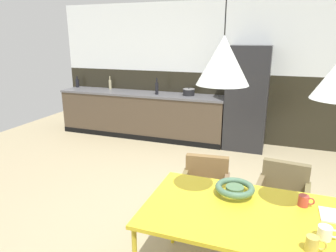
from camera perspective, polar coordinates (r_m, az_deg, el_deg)
The scene contains 17 objects.
ground_plane at distance 3.54m, azimuth 5.46°, elevation -17.37°, with size 9.65×9.65×0.00m, color tan.
back_wall_splashback_dark at distance 6.01m, azimuth 12.77°, elevation 3.35°, with size 7.42×0.12×1.31m, color black.
back_wall_panel_upper at distance 5.87m, azimuth 13.60°, elevation 15.92°, with size 7.42×0.12×1.31m, color silver.
kitchen_counter at distance 6.22m, azimuth -5.03°, elevation 2.18°, with size 3.43×0.63×0.90m.
refrigerator_column at distance 5.59m, azimuth 14.63°, elevation 5.02°, with size 0.71×0.60×1.84m, color #232326.
dining_table at distance 2.38m, azimuth 17.74°, elevation -16.54°, with size 1.76×0.90×0.74m.
armchair_corner_seat at distance 3.26m, azimuth 7.02°, elevation -10.64°, with size 0.53×0.52×0.75m.
armchair_far_side at distance 3.31m, azimuth 20.83°, elevation -11.32°, with size 0.53×0.52×0.74m.
fruit_bowl at distance 2.54m, azimuth 12.46°, elevation -11.40°, with size 0.31×0.31×0.09m.
mug_wide_latte at distance 2.24m, azimuth 27.49°, elevation -17.41°, with size 0.13×0.09×0.09m.
mug_glass_clear at distance 2.55m, azimuth 24.22°, elevation -12.71°, with size 0.12×0.08×0.09m.
mug_dark_espresso at distance 2.09m, azimuth 25.59°, elevation -19.44°, with size 0.12×0.07×0.10m.
cooking_pot at distance 5.82m, azimuth 3.93°, elevation 6.40°, with size 0.23×0.23×0.15m.
bottle_spice_small at distance 7.08m, azimuth -16.70°, elevation 7.79°, with size 0.08×0.08×0.24m.
bottle_vinegar_dark at distance 6.68m, azimuth -10.85°, elevation 7.76°, with size 0.06×0.06×0.27m.
bottle_wine_green at distance 5.90m, azimuth -2.12°, elevation 7.18°, with size 0.06×0.06×0.32m.
pendant_lamp_over_table_near at distance 2.04m, azimuth 10.38°, elevation 12.04°, with size 0.35×0.35×0.91m.
Camera 1 is at (0.69, -2.87, 1.96)m, focal length 32.37 mm.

